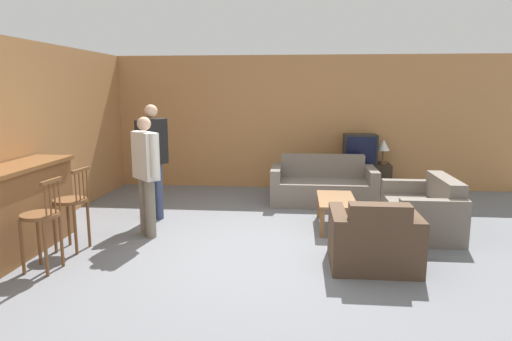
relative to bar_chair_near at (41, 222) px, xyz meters
The scene contains 15 objects.
ground_plane 2.51m from the bar_chair_near, 19.27° to the left, with size 24.00×24.00×0.00m, color slate.
wall_back 5.16m from the bar_chair_near, 63.13° to the left, with size 9.40×0.08×2.60m.
wall_left 2.48m from the bar_chair_near, 112.65° to the left, with size 0.08×8.75×2.60m.
bar_counter 0.65m from the bar_chair_near, 151.68° to the left, with size 0.55×2.17×1.07m.
bar_chair_near is the anchor object (origin of this frame).
bar_chair_mid 0.66m from the bar_chair_near, 90.00° to the left, with size 0.44×0.44×1.02m.
couch_far 4.61m from the bar_chair_near, 46.52° to the left, with size 1.78×0.91×0.80m.
armchair_near 3.62m from the bar_chair_near, ahead, with size 0.95×0.86×0.78m.
loveseat_right 4.82m from the bar_chair_near, 21.89° to the left, with size 0.84×1.40×0.77m.
coffee_table 3.80m from the bar_chair_near, 30.24° to the left, with size 0.52×1.05×0.42m.
tv_unit 5.74m from the bar_chair_near, 47.23° to the left, with size 1.14×0.53×0.56m.
tv 5.73m from the bar_chair_near, 47.21° to the left, with size 0.61×0.44×0.55m.
table_lamp 6.04m from the bar_chair_near, 44.21° to the left, with size 0.23×0.23×0.46m.
person_by_window 2.15m from the bar_chair_near, 73.84° to the left, with size 0.40×0.52×1.73m.
person_by_counter 1.51m from the bar_chair_near, 60.07° to the left, with size 0.45×0.45×1.60m.
Camera 1 is at (0.42, -5.28, 1.95)m, focal length 32.00 mm.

